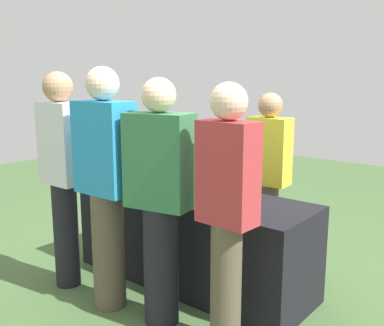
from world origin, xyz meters
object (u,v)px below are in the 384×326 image
object	(u,v)px
wine_bottle_1	(175,171)
guest_2	(160,196)
guest_3	(227,207)
wine_glass_1	(132,175)
wine_bottle_3	(216,181)
server_pouring	(268,175)
wine_bottle_2	(198,176)
guest_1	(106,182)
wine_glass_2	(220,191)
guest_0	(63,170)
wine_bottle_0	(154,169)
menu_board	(193,192)
wine_glass_0	(118,173)

from	to	relation	value
wine_bottle_1	guest_2	world-z (taller)	guest_2
guest_3	wine_glass_1	bearing A→B (deg)	163.51
wine_bottle_3	server_pouring	size ratio (longest dim) A/B	0.20
wine_bottle_3	guest_3	size ratio (longest dim) A/B	0.18
wine_bottle_2	guest_1	distance (m)	0.85
wine_bottle_1	guest_1	world-z (taller)	guest_1
wine_glass_1	wine_glass_2	xyz separation A→B (m)	(0.90, 0.05, -0.01)
guest_0	guest_1	bearing A→B (deg)	-2.10
wine_glass_2	wine_bottle_1	bearing A→B (deg)	159.01
wine_bottle_0	wine_bottle_3	size ratio (longest dim) A/B	1.00
wine_glass_2	menu_board	xyz separation A→B (m)	(-1.08, 1.01, -0.40)
guest_1	wine_glass_2	bearing A→B (deg)	45.85
wine_bottle_0	server_pouring	world-z (taller)	server_pouring
wine_bottle_0	menu_board	size ratio (longest dim) A/B	0.34
wine_bottle_3	server_pouring	world-z (taller)	server_pouring
wine_bottle_0	wine_bottle_3	world-z (taller)	same
guest_1	guest_0	bearing A→B (deg)	177.64
wine_glass_0	wine_glass_2	bearing A→B (deg)	3.93
wine_glass_0	guest_3	size ratio (longest dim) A/B	0.09
wine_bottle_2	wine_glass_0	bearing A→B (deg)	-156.78
wine_bottle_1	wine_bottle_3	size ratio (longest dim) A/B	1.03
guest_0	wine_bottle_1	bearing A→B (deg)	63.13
guest_1	menu_board	xyz separation A→B (m)	(-0.52, 1.62, -0.50)
wine_glass_2	menu_board	bearing A→B (deg)	137.11
wine_bottle_1	wine_bottle_3	world-z (taller)	wine_bottle_1
wine_bottle_3	guest_0	xyz separation A→B (m)	(-0.92, -0.80, 0.10)
wine_glass_0	server_pouring	world-z (taller)	server_pouring
guest_0	menu_board	world-z (taller)	guest_0
wine_bottle_0	wine_bottle_2	size ratio (longest dim) A/B	0.96
wine_bottle_1	guest_3	size ratio (longest dim) A/B	0.19
wine_bottle_3	guest_3	bearing A→B (deg)	-49.86
wine_bottle_0	wine_bottle_1	size ratio (longest dim) A/B	0.97
wine_bottle_2	wine_glass_2	xyz separation A→B (m)	(0.38, -0.22, -0.02)
wine_glass_0	guest_0	bearing A→B (deg)	-94.54
wine_glass_2	server_pouring	size ratio (longest dim) A/B	0.09
wine_bottle_1	wine_glass_1	distance (m)	0.38
wine_glass_0	menu_board	xyz separation A→B (m)	(-0.03, 1.08, -0.40)
wine_bottle_1	guest_2	size ratio (longest dim) A/B	0.19
wine_bottle_0	server_pouring	bearing A→B (deg)	28.29
wine_bottle_2	wine_glass_1	bearing A→B (deg)	-152.92
wine_glass_1	guest_1	size ratio (longest dim) A/B	0.08
wine_glass_1	guest_2	xyz separation A→B (m)	(0.79, -0.48, 0.05)
guest_0	guest_2	world-z (taller)	guest_0
wine_bottle_2	wine_bottle_3	bearing A→B (deg)	-5.95
guest_0	guest_1	xyz separation A→B (m)	(0.53, -0.01, -0.01)
wine_glass_2	guest_1	bearing A→B (deg)	-132.73
server_pouring	guest_2	bearing A→B (deg)	82.42
wine_bottle_2	menu_board	distance (m)	1.14
wine_bottle_2	wine_bottle_1	bearing A→B (deg)	171.46
wine_glass_1	guest_3	bearing A→B (deg)	-19.07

